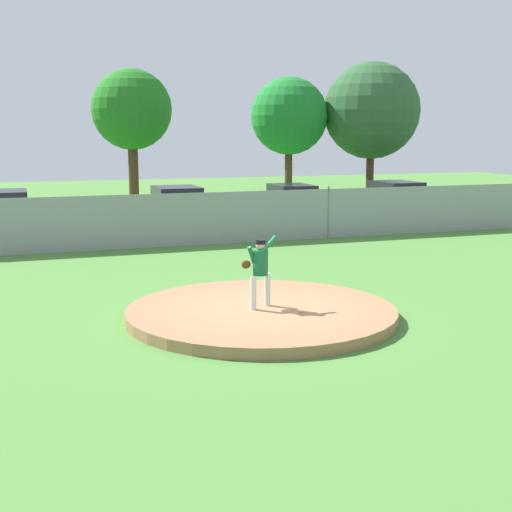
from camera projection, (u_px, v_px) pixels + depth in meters
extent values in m
plane|color=#4C8438|center=(192.00, 268.00, 20.43)|extent=(80.00, 80.00, 0.00)
cube|color=#2B2B2D|center=(140.00, 230.00, 28.32)|extent=(44.00, 7.00, 0.01)
cylinder|color=#99704C|center=(261.00, 313.00, 14.83)|extent=(5.73, 5.73, 0.23)
cylinder|color=silver|center=(253.00, 293.00, 14.59)|extent=(0.13, 0.13, 0.70)
cylinder|color=silver|center=(267.00, 289.00, 14.93)|extent=(0.13, 0.13, 0.70)
cylinder|color=#145933|center=(260.00, 262.00, 14.65)|extent=(0.32, 0.32, 0.53)
cylinder|color=#145933|center=(269.00, 245.00, 14.65)|extent=(0.47, 0.32, 0.35)
cylinder|color=#145933|center=(252.00, 257.00, 14.57)|extent=(0.29, 0.22, 0.46)
ellipsoid|color=#4C2D14|center=(246.00, 264.00, 14.61)|extent=(0.20, 0.12, 0.18)
sphere|color=tan|center=(260.00, 245.00, 14.59)|extent=(0.20, 0.20, 0.20)
cylinder|color=black|center=(260.00, 242.00, 14.58)|extent=(0.21, 0.21, 0.09)
sphere|color=white|center=(301.00, 311.00, 14.39)|extent=(0.07, 0.07, 0.07)
cube|color=gray|center=(163.00, 221.00, 23.98)|extent=(31.29, 0.03, 1.84)
cylinder|color=slate|center=(328.00, 212.00, 26.02)|extent=(0.07, 0.07, 1.94)
cube|color=#A81919|center=(292.00, 208.00, 30.27)|extent=(1.84, 4.08, 0.76)
cube|color=black|center=(292.00, 192.00, 30.15)|extent=(1.65, 2.26, 0.62)
cylinder|color=black|center=(282.00, 213.00, 31.51)|extent=(1.80, 0.69, 0.64)
cylinder|color=black|center=(302.00, 220.00, 29.17)|extent=(1.80, 0.69, 0.64)
cube|color=maroon|center=(396.00, 204.00, 31.97)|extent=(1.90, 4.07, 0.71)
cube|color=black|center=(397.00, 189.00, 31.85)|extent=(1.73, 2.25, 0.68)
cylinder|color=black|center=(382.00, 209.00, 33.20)|extent=(1.92, 0.66, 0.64)
cylinder|color=black|center=(411.00, 215.00, 30.88)|extent=(1.92, 0.66, 0.64)
cube|color=#146066|center=(177.00, 211.00, 28.88)|extent=(1.90, 4.03, 0.76)
cube|color=black|center=(177.00, 194.00, 28.75)|extent=(1.75, 2.22, 0.64)
cylinder|color=black|center=(171.00, 217.00, 30.10)|extent=(1.96, 0.64, 0.64)
cylinder|color=black|center=(184.00, 224.00, 27.78)|extent=(1.96, 0.64, 0.64)
cube|color=silver|center=(4.00, 218.00, 26.35)|extent=(1.94, 4.05, 0.78)
cube|color=black|center=(3.00, 199.00, 26.23)|extent=(1.77, 2.24, 0.66)
cylinder|color=black|center=(5.00, 225.00, 27.58)|extent=(1.96, 0.66, 0.64)
cylinder|color=black|center=(4.00, 233.00, 25.25)|extent=(1.96, 0.66, 0.64)
cylinder|color=#4C331E|center=(134.00, 173.00, 36.64)|extent=(0.52, 0.52, 3.64)
sphere|color=#21751E|center=(132.00, 109.00, 36.07)|extent=(4.15, 4.15, 4.15)
cylinder|color=#4C331E|center=(288.00, 171.00, 40.60)|extent=(0.44, 0.44, 3.37)
sphere|color=#34662C|center=(289.00, 116.00, 40.06)|extent=(4.16, 4.16, 4.16)
cylinder|color=#4C331E|center=(289.00, 172.00, 40.59)|extent=(0.38, 0.38, 3.30)
sphere|color=#1C7D2A|center=(289.00, 116.00, 40.04)|extent=(4.42, 4.42, 4.42)
cylinder|color=#4C331E|center=(370.00, 172.00, 41.17)|extent=(0.45, 0.45, 3.22)
sphere|color=#2E5C31|center=(372.00, 111.00, 40.55)|extent=(5.59, 5.59, 5.59)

